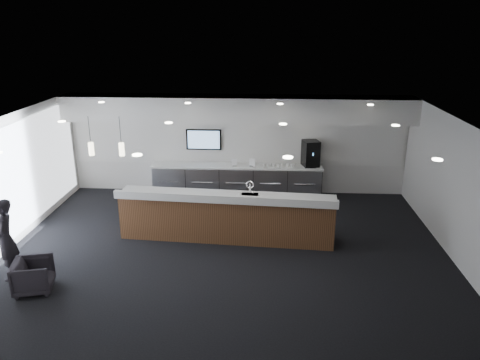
# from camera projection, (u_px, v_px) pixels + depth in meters

# --- Properties ---
(ground) EXTENTS (10.00, 10.00, 0.00)m
(ground) POSITION_uv_depth(u_px,v_px,m) (227.00, 251.00, 10.71)
(ground) COLOR black
(ground) RESTS_ON ground
(ceiling) EXTENTS (10.00, 8.00, 0.02)m
(ceiling) POSITION_uv_depth(u_px,v_px,m) (225.00, 122.00, 9.75)
(ceiling) COLOR #232326
(ceiling) RESTS_ON back_wall
(back_wall) EXTENTS (10.00, 0.02, 3.00)m
(back_wall) POSITION_uv_depth(u_px,v_px,m) (237.00, 144.00, 14.01)
(back_wall) COLOR silver
(back_wall) RESTS_ON ground
(left_wall) EXTENTS (0.02, 8.00, 3.00)m
(left_wall) POSITION_uv_depth(u_px,v_px,m) (5.00, 185.00, 10.50)
(left_wall) COLOR silver
(left_wall) RESTS_ON ground
(right_wall) EXTENTS (0.02, 8.00, 3.00)m
(right_wall) POSITION_uv_depth(u_px,v_px,m) (460.00, 194.00, 9.96)
(right_wall) COLOR silver
(right_wall) RESTS_ON ground
(soffit_bulkhead) EXTENTS (10.00, 0.90, 0.70)m
(soffit_bulkhead) POSITION_uv_depth(u_px,v_px,m) (236.00, 109.00, 13.21)
(soffit_bulkhead) COLOR silver
(soffit_bulkhead) RESTS_ON back_wall
(alcove_panel) EXTENTS (9.80, 0.06, 1.40)m
(alcove_panel) POSITION_uv_depth(u_px,v_px,m) (237.00, 141.00, 13.95)
(alcove_panel) COLOR silver
(alcove_panel) RESTS_ON back_wall
(window_blinds_wall) EXTENTS (0.04, 7.36, 2.55)m
(window_blinds_wall) POSITION_uv_depth(u_px,v_px,m) (6.00, 185.00, 10.50)
(window_blinds_wall) COLOR silver
(window_blinds_wall) RESTS_ON left_wall
(back_credenza) EXTENTS (5.06, 0.66, 0.95)m
(back_credenza) POSITION_uv_depth(u_px,v_px,m) (237.00, 180.00, 14.00)
(back_credenza) COLOR #9B9DA3
(back_credenza) RESTS_ON ground
(wall_tv) EXTENTS (1.05, 0.08, 0.62)m
(wall_tv) POSITION_uv_depth(u_px,v_px,m) (204.00, 139.00, 13.93)
(wall_tv) COLOR black
(wall_tv) RESTS_ON back_wall
(pendant_left) EXTENTS (0.12, 0.12, 0.30)m
(pendant_left) POSITION_uv_depth(u_px,v_px,m) (126.00, 146.00, 10.87)
(pendant_left) COLOR beige
(pendant_left) RESTS_ON ceiling
(pendant_right) EXTENTS (0.12, 0.12, 0.30)m
(pendant_right) POSITION_uv_depth(u_px,v_px,m) (97.00, 145.00, 10.91)
(pendant_right) COLOR beige
(pendant_right) RESTS_ON ceiling
(ceiling_can_lights) EXTENTS (7.00, 5.00, 0.02)m
(ceiling_can_lights) POSITION_uv_depth(u_px,v_px,m) (225.00, 123.00, 9.76)
(ceiling_can_lights) COLOR white
(ceiling_can_lights) RESTS_ON ceiling
(service_counter) EXTENTS (5.20, 1.23, 1.49)m
(service_counter) POSITION_uv_depth(u_px,v_px,m) (226.00, 217.00, 11.14)
(service_counter) COLOR #472B17
(service_counter) RESTS_ON ground
(coffee_machine) EXTENTS (0.54, 0.61, 0.76)m
(coffee_machine) POSITION_uv_depth(u_px,v_px,m) (311.00, 153.00, 13.67)
(coffee_machine) COLOR black
(coffee_machine) RESTS_ON back_credenza
(info_sign_left) EXTENTS (0.16, 0.05, 0.22)m
(info_sign_left) POSITION_uv_depth(u_px,v_px,m) (234.00, 162.00, 13.73)
(info_sign_left) COLOR white
(info_sign_left) RESTS_ON back_credenza
(info_sign_right) EXTENTS (0.17, 0.08, 0.23)m
(info_sign_right) POSITION_uv_depth(u_px,v_px,m) (252.00, 162.00, 13.71)
(info_sign_right) COLOR white
(info_sign_right) RESTS_ON back_credenza
(armchair) EXTENTS (0.87, 0.85, 0.65)m
(armchair) POSITION_uv_depth(u_px,v_px,m) (33.00, 276.00, 9.04)
(armchair) COLOR black
(armchair) RESTS_ON ground
(lounge_guest) EXTENTS (0.62, 0.73, 1.69)m
(lounge_guest) POSITION_uv_depth(u_px,v_px,m) (6.00, 240.00, 9.36)
(lounge_guest) COLOR black
(lounge_guest) RESTS_ON ground
(cup_0) EXTENTS (0.11, 0.11, 0.10)m
(cup_0) POSITION_uv_depth(u_px,v_px,m) (293.00, 165.00, 13.64)
(cup_0) COLOR white
(cup_0) RESTS_ON back_credenza
(cup_1) EXTENTS (0.15, 0.15, 0.10)m
(cup_1) POSITION_uv_depth(u_px,v_px,m) (288.00, 165.00, 13.64)
(cup_1) COLOR white
(cup_1) RESTS_ON back_credenza
(cup_2) EXTENTS (0.13, 0.13, 0.10)m
(cup_2) POSITION_uv_depth(u_px,v_px,m) (283.00, 165.00, 13.65)
(cup_2) COLOR white
(cup_2) RESTS_ON back_credenza
(cup_3) EXTENTS (0.14, 0.14, 0.10)m
(cup_3) POSITION_uv_depth(u_px,v_px,m) (278.00, 165.00, 13.66)
(cup_3) COLOR white
(cup_3) RESTS_ON back_credenza
(cup_4) EXTENTS (0.15, 0.15, 0.10)m
(cup_4) POSITION_uv_depth(u_px,v_px,m) (274.00, 165.00, 13.67)
(cup_4) COLOR white
(cup_4) RESTS_ON back_credenza
(cup_5) EXTENTS (0.12, 0.12, 0.10)m
(cup_5) POSITION_uv_depth(u_px,v_px,m) (269.00, 165.00, 13.67)
(cup_5) COLOR white
(cup_5) RESTS_ON back_credenza
(cup_6) EXTENTS (0.15, 0.15, 0.10)m
(cup_6) POSITION_uv_depth(u_px,v_px,m) (264.00, 165.00, 13.68)
(cup_6) COLOR white
(cup_6) RESTS_ON back_credenza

